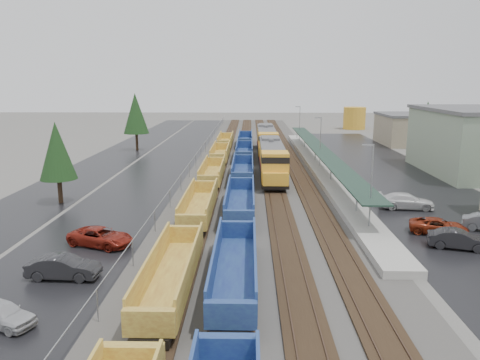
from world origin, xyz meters
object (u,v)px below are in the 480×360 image
object	(u,v)px
locomotive_trail	(267,140)
parked_car_east_a	(458,240)
storage_tank	(354,118)
parked_car_west_c	(101,237)
well_string_yellow	(207,187)
well_string_blue	(242,184)
parked_car_west_b	(63,267)
parked_car_west_a	(2,314)
parked_car_east_b	(438,226)
locomotive_lead	(272,159)
parked_car_east_c	(406,201)

from	to	relation	value
locomotive_trail	parked_car_east_a	distance (m)	50.71
storage_tank	parked_car_west_c	size ratio (longest dim) A/B	1.13
well_string_yellow	well_string_blue	size ratio (longest dim) A/B	0.98
storage_tank	parked_car_west_b	xyz separation A→B (m)	(-41.76, -101.76, -2.24)
locomotive_trail	parked_car_west_a	world-z (taller)	locomotive_trail
well_string_blue	parked_car_east_b	xyz separation A→B (m)	(17.65, -14.38, -0.53)
locomotive_trail	parked_car_west_b	size ratio (longest dim) A/B	4.45
storage_tank	parked_car_west_c	world-z (taller)	storage_tank
parked_car_west_b	parked_car_east_b	xyz separation A→B (m)	(29.40, 10.21, -0.12)
locomotive_trail	parked_car_west_a	size ratio (longest dim) A/B	5.30
locomotive_lead	parked_car_east_a	distance (m)	31.05
locomotive_lead	parked_car_west_c	bearing A→B (deg)	-118.81
locomotive_trail	parked_car_east_c	bearing A→B (deg)	-69.85
parked_car_west_a	parked_car_east_b	world-z (taller)	parked_car_west_a
parked_car_west_b	parked_car_west_c	size ratio (longest dim) A/B	0.90
locomotive_lead	well_string_yellow	world-z (taller)	locomotive_lead
locomotive_lead	parked_car_east_a	bearing A→B (deg)	-63.63
well_string_blue	parked_car_east_a	world-z (taller)	well_string_blue
parked_car_west_a	parked_car_east_c	bearing A→B (deg)	-28.11
well_string_yellow	parked_car_west_c	world-z (taller)	well_string_yellow
well_string_yellow	parked_car_west_a	size ratio (longest dim) A/B	23.66
locomotive_trail	parked_car_west_c	xyz separation A→B (m)	(-15.24, -48.71, -1.85)
parked_car_west_b	parked_car_east_c	xyz separation A→B (m)	(29.25, 18.43, 0.01)
parked_car_west_a	parked_car_west_b	bearing A→B (deg)	14.01
locomotive_trail	parked_car_east_b	xyz separation A→B (m)	(13.65, -44.99, -1.92)
parked_car_east_a	parked_car_east_c	distance (m)	12.00
well_string_blue	parked_car_west_b	bearing A→B (deg)	-115.55
parked_car_west_c	parked_car_east_b	xyz separation A→B (m)	(28.89, 3.72, -0.07)
parked_car_west_c	parked_car_west_a	bearing A→B (deg)	-166.97
locomotive_trail	parked_car_west_a	xyz separation A→B (m)	(-16.70, -61.51, -1.90)
storage_tank	parked_car_east_b	xyz separation A→B (m)	(-12.36, -91.56, -2.36)
parked_car_east_a	parked_car_east_c	size ratio (longest dim) A/B	0.83
well_string_blue	parked_car_west_a	size ratio (longest dim) A/B	24.24
parked_car_west_a	parked_car_west_b	size ratio (longest dim) A/B	0.84
parked_car_west_b	parked_car_east_c	bearing A→B (deg)	-55.72
well_string_blue	parked_car_west_b	xyz separation A→B (m)	(-11.75, -24.58, -0.40)
locomotive_trail	parked_car_east_a	bearing A→B (deg)	-74.24
storage_tank	parked_car_west_c	distance (m)	103.85
parked_car_west_a	parked_car_east_c	world-z (taller)	parked_car_east_c
locomotive_lead	locomotive_trail	bearing A→B (deg)	90.00
well_string_yellow	parked_car_west_b	size ratio (longest dim) A/B	19.88
locomotive_trail	parked_car_west_c	bearing A→B (deg)	-107.38
parked_car_west_a	parked_car_west_c	distance (m)	12.89
parked_car_east_b	parked_car_east_c	distance (m)	8.22
locomotive_trail	parked_car_west_b	xyz separation A→B (m)	(-15.75, -55.20, -1.80)
well_string_blue	parked_car_west_c	bearing A→B (deg)	-121.86
locomotive_lead	parked_car_east_a	xyz separation A→B (m)	(13.76, -27.77, -1.83)
parked_car_east_a	parked_car_east_b	xyz separation A→B (m)	(-0.11, 3.77, -0.09)
storage_tank	parked_car_east_a	distance (m)	96.14
locomotive_trail	well_string_blue	bearing A→B (deg)	-97.44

